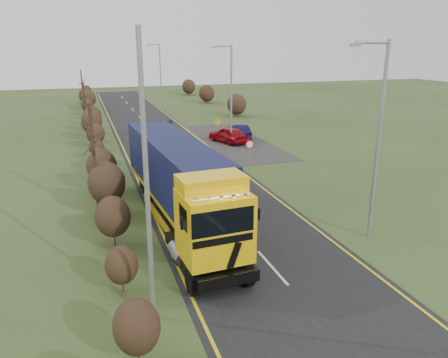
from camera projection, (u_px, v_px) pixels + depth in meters
name	position (u px, v px, depth m)	size (l,w,h in m)	color
ground	(239.00, 230.00, 21.63)	(160.00, 160.00, 0.00)	#32421C
road	(191.00, 175.00, 30.71)	(8.00, 120.00, 0.02)	black
layby	(232.00, 141.00, 41.72)	(6.00, 18.00, 0.02)	#332F2D
lane_markings	(192.00, 176.00, 30.43)	(7.52, 116.00, 0.01)	yellow
hedgerow	(103.00, 168.00, 26.55)	(2.24, 102.04, 6.05)	black
lorry	(179.00, 178.00, 21.88)	(3.32, 15.18, 4.19)	black
car_red_hatchback	(228.00, 135.00, 40.76)	(1.77, 4.41, 1.50)	maroon
car_blue_sedan	(239.00, 132.00, 42.24)	(1.51, 4.34, 1.43)	#0B0935
streetlight_near	(377.00, 134.00, 19.46)	(1.92, 0.18, 9.04)	gray
streetlight_mid	(230.00, 92.00, 38.37)	(1.88, 0.18, 8.82)	gray
streetlight_far	(160.00, 72.00, 64.34)	(1.91, 0.18, 8.97)	gray
left_pole	(147.00, 186.00, 13.32)	(0.16, 0.16, 9.33)	gray
speed_sign	(250.00, 150.00, 31.13)	(0.64, 0.10, 2.33)	gray
warning_board	(218.00, 126.00, 43.16)	(0.70, 0.11, 1.83)	gray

